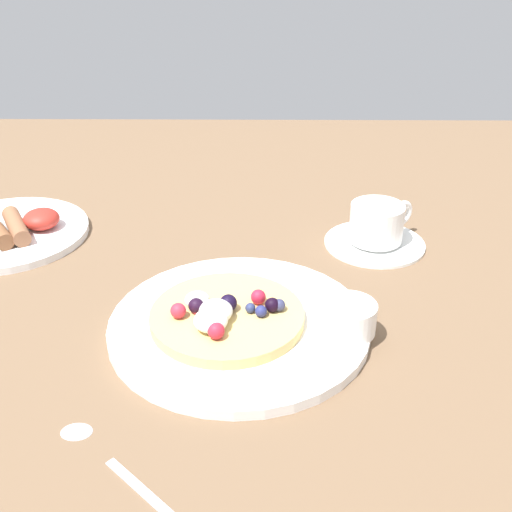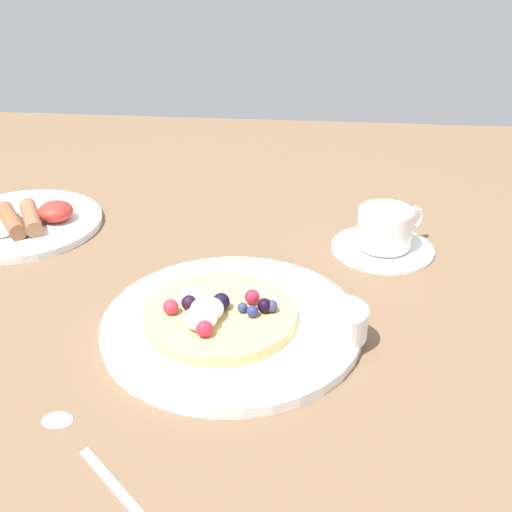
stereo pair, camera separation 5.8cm
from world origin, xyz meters
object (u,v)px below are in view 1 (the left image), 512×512
syrup_ramekin (349,317)px  teaspoon (101,452)px  pancake_plate (239,325)px  breakfast_plate (6,233)px  coffee_cup (378,222)px  coffee_saucer (375,242)px

syrup_ramekin → teaspoon: syrup_ramekin is taller
pancake_plate → breakfast_plate: pancake_plate is taller
breakfast_plate → coffee_cup: 51.56cm
coffee_saucer → pancake_plate: bearing=-131.7°
coffee_saucer → teaspoon: size_ratio=1.09×
coffee_saucer → teaspoon: (-28.92, -38.30, -0.17)cm
coffee_cup → teaspoon: coffee_cup is taller
pancake_plate → syrup_ramekin: 11.97cm
pancake_plate → coffee_saucer: size_ratio=2.08×
syrup_ramekin → pancake_plate: bearing=171.3°
coffee_saucer → coffee_cup: size_ratio=1.48×
coffee_saucer → coffee_cup: bearing=33.4°
pancake_plate → coffee_cup: (18.00, 20.16, 2.87)cm
teaspoon → coffee_saucer: bearing=52.9°
syrup_ramekin → teaspoon: bearing=-144.0°
pancake_plate → teaspoon: (-11.06, -18.24, -0.35)cm
breakfast_plate → coffee_cup: bearing=-2.2°
pancake_plate → coffee_cup: size_ratio=3.09×
syrup_ramekin → coffee_cup: (6.39, 21.94, 0.55)cm
syrup_ramekin → teaspoon: (-22.67, -16.46, -2.66)cm
pancake_plate → teaspoon: 21.33cm
syrup_ramekin → coffee_cup: coffee_cup is taller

